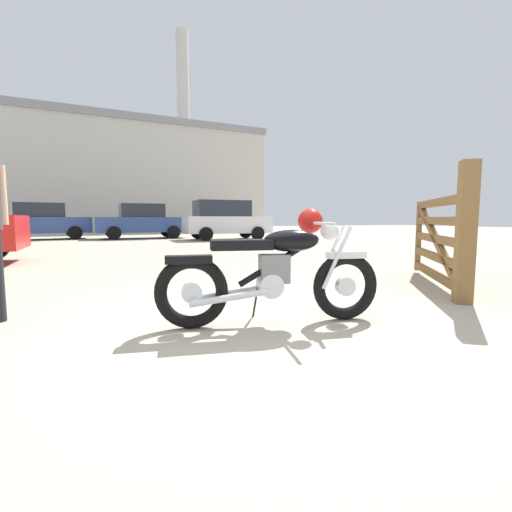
% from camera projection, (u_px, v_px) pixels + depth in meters
% --- Properties ---
extents(ground_plane, '(80.00, 80.00, 0.00)m').
position_uv_depth(ground_plane, '(257.00, 324.00, 3.35)').
color(ground_plane, tan).
extents(vintage_motorcycle, '(2.07, 0.73, 1.07)m').
position_uv_depth(vintage_motorcycle, '(277.00, 270.00, 3.34)').
color(vintage_motorcycle, black).
rests_on(vintage_motorcycle, ground_plane).
extents(timber_gate, '(1.53, 2.18, 1.60)m').
position_uv_depth(timber_gate, '(442.00, 237.00, 4.99)').
color(timber_gate, brown).
rests_on(timber_gate, ground_plane).
extents(white_estate_far, '(3.91, 1.84, 1.78)m').
position_uv_depth(white_estate_far, '(225.00, 220.00, 16.82)').
color(white_estate_far, black).
rests_on(white_estate_far, ground_plane).
extents(blue_hatchback_right, '(4.29, 2.10, 1.67)m').
position_uv_depth(blue_hatchback_right, '(142.00, 221.00, 17.81)').
color(blue_hatchback_right, black).
rests_on(blue_hatchback_right, ground_plane).
extents(dark_sedan_left, '(4.40, 2.38, 1.67)m').
position_uv_depth(dark_sedan_left, '(41.00, 221.00, 16.78)').
color(dark_sedan_left, black).
rests_on(dark_sedan_left, ground_plane).
extents(industrial_building, '(20.37, 15.52, 17.73)m').
position_uv_depth(industrial_building, '(132.00, 182.00, 31.89)').
color(industrial_building, beige).
rests_on(industrial_building, ground_plane).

